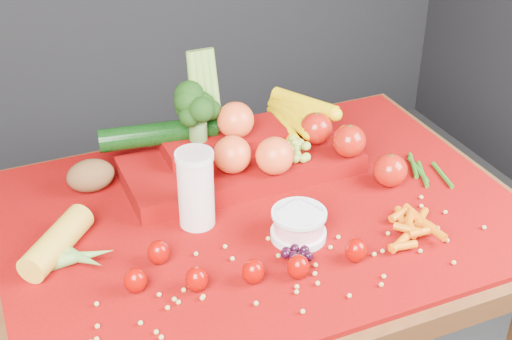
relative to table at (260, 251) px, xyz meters
name	(u,v)px	position (x,y,z in m)	size (l,w,h in m)	color
table	(260,251)	(0.00, 0.00, 0.00)	(1.10, 0.80, 0.75)	#3D1F0E
red_cloth	(260,213)	(0.00, 0.00, 0.10)	(1.05, 0.75, 0.01)	#730403
milk_glass	(196,186)	(-0.13, 0.01, 0.19)	(0.08, 0.08, 0.16)	beige
yogurt_bowl	(299,224)	(0.03, -0.11, 0.14)	(0.11, 0.11, 0.06)	silver
strawberry_scatter	(234,265)	(-0.13, -0.17, 0.13)	(0.44, 0.18, 0.05)	#920002
dark_grape_cluster	(297,255)	(0.00, -0.18, 0.12)	(0.06, 0.05, 0.03)	black
soybean_scatter	(303,266)	(0.00, -0.20, 0.11)	(0.84, 0.24, 0.01)	#A99749
corn_ear	(71,252)	(-0.39, -0.01, 0.13)	(0.25, 0.26, 0.06)	gold
potato	(91,176)	(-0.30, 0.22, 0.14)	(0.10, 0.08, 0.07)	brown
baby_carrot_pile	(405,227)	(0.23, -0.18, 0.12)	(0.17, 0.17, 0.03)	#BF5406
green_bean_pile	(427,170)	(0.41, -0.01, 0.11)	(0.14, 0.12, 0.01)	#235714
produce_mound	(248,147)	(0.04, 0.16, 0.17)	(0.61, 0.37, 0.27)	#730403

